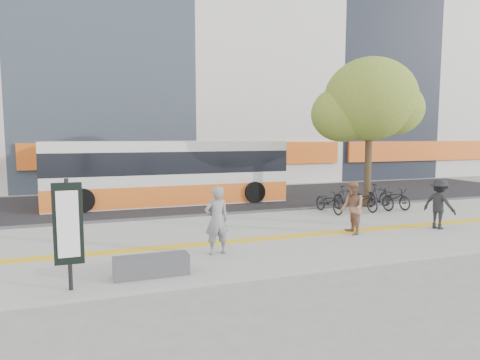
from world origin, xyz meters
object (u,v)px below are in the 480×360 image
object	(u,v)px
street_tree	(368,101)
pedestrian_dark	(439,204)
seated_woman	(217,220)
bus	(170,174)
bench	(151,266)
pedestrian_tan	(352,208)
signboard	(68,226)

from	to	relation	value
street_tree	pedestrian_dark	distance (m)	5.74
seated_woman	pedestrian_dark	distance (m)	7.62
bus	bench	bearing A→B (deg)	-101.97
bus	pedestrian_dark	world-z (taller)	bus
street_tree	pedestrian_dark	world-z (taller)	street_tree
bench	pedestrian_tan	distance (m)	6.61
seated_woman	pedestrian_dark	bearing A→B (deg)	179.58
bus	pedestrian_dark	distance (m)	10.96
bench	seated_woman	size ratio (longest dim) A/B	0.92
street_tree	seated_woman	distance (m)	10.00
signboard	street_tree	world-z (taller)	street_tree
bench	pedestrian_dark	distance (m)	9.56
pedestrian_tan	street_tree	bearing A→B (deg)	151.38
street_tree	pedestrian_tan	xyz separation A→B (m)	(-3.47, -4.15, -3.62)
bench	signboard	world-z (taller)	signboard
bench	street_tree	bearing A→B (deg)	31.62
bus	pedestrian_dark	xyz separation A→B (m)	(7.35, -8.12, -0.48)
street_tree	pedestrian_dark	xyz separation A→B (m)	(-0.37, -4.44, -3.62)
bench	bus	distance (m)	9.97
pedestrian_tan	pedestrian_dark	xyz separation A→B (m)	(3.09, -0.29, -0.00)
bench	street_tree	world-z (taller)	street_tree
pedestrian_tan	pedestrian_dark	world-z (taller)	pedestrian_tan
pedestrian_dark	bench	bearing A→B (deg)	82.57
seated_woman	signboard	bearing A→B (deg)	19.72
seated_woman	pedestrian_dark	xyz separation A→B (m)	(7.61, 0.42, -0.06)
seated_woman	pedestrian_tan	size ratio (longest dim) A/B	1.07
bench	pedestrian_tan	bearing A→B (deg)	16.52
pedestrian_tan	signboard	bearing A→B (deg)	-63.35
pedestrian_dark	street_tree	bearing A→B (deg)	-21.81
street_tree	pedestrian_tan	bearing A→B (deg)	-129.88
seated_woman	street_tree	bearing A→B (deg)	-152.26
pedestrian_dark	seated_woman	bearing A→B (deg)	76.20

